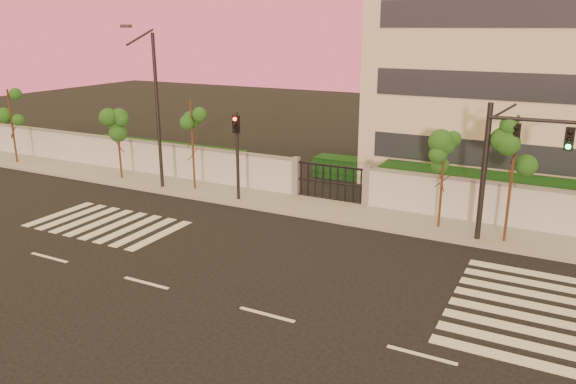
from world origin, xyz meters
name	(u,v)px	position (x,y,z in m)	size (l,w,h in m)	color
ground	(267,315)	(0.00, 0.00, 0.00)	(120.00, 120.00, 0.00)	black
sidewalk	(375,217)	(0.00, 10.50, 0.07)	(60.00, 3.00, 0.15)	gray
perimeter_wall	(388,190)	(0.10, 12.00, 1.07)	(60.00, 0.36, 2.20)	#B3B5BA
hedge_row	(423,184)	(1.17, 14.74, 0.82)	(41.00, 4.25, 1.80)	#103514
road_markings	(279,263)	(-1.58, 3.76, 0.01)	(57.00, 7.62, 0.02)	silver
street_tree_a	(10,109)	(-24.90, 10.09, 3.66)	(1.57, 1.25, 4.98)	#382314
street_tree_b	(118,129)	(-15.83, 10.30, 3.10)	(1.52, 1.21, 4.21)	#382314
street_tree_c	(192,125)	(-10.52, 10.41, 3.73)	(1.44, 1.15, 5.07)	#382314
street_tree_d	(444,160)	(3.06, 10.42, 3.23)	(1.35, 1.08, 4.39)	#382314
street_tree_e	(515,151)	(5.95, 9.94, 4.04)	(1.51, 1.20, 5.49)	#382314
traffic_signal_main	(505,158)	(5.62, 9.67, 3.77)	(3.77, 0.40, 5.96)	black
traffic_signal_secondary	(237,145)	(-7.30, 9.83, 3.01)	(0.37, 0.35, 4.75)	black
streetlight_west	(155,104)	(-12.40, 9.69, 4.84)	(0.53, 2.16, 8.96)	black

